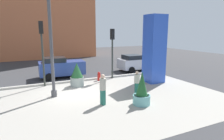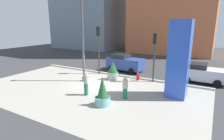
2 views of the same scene
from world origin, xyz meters
TOP-DOWN VIEW (x-y plane):
  - ground_plane at (0.00, 4.00)m, footprint 60.00×60.00m
  - plaza_pavement at (0.00, -2.00)m, footprint 18.00×10.00m
  - curb_strip at (0.00, 3.12)m, footprint 18.00×0.24m
  - lamp_post at (-1.49, 0.05)m, footprint 0.44×0.44m
  - art_pillar_blue at (6.54, 0.36)m, footprint 1.38×1.38m
  - potted_plant_by_pillar at (0.52, 1.79)m, footprint 1.02×1.02m
  - potted_plant_near_left at (2.77, -3.54)m, footprint 0.99×0.99m
  - fire_hydrant at (2.66, 2.68)m, footprint 0.36×0.26m
  - traffic_light_corner at (4.03, 2.94)m, footprint 0.28×0.42m
  - traffic_light_far_side at (-1.72, 2.86)m, footprint 0.28×0.42m
  - car_intersection at (7.83, 4.99)m, footprint 3.85×2.14m
  - car_curb_east at (0.05, 5.27)m, footprint 4.03×2.21m
  - pedestrian_on_sidewalk at (3.54, -1.83)m, footprint 0.50×0.50m
  - pedestrian_crossing at (0.77, -2.62)m, footprint 0.43×0.43m

SIDE VIEW (x-z plane):
  - ground_plane at x=0.00m, z-range 0.00..0.00m
  - plaza_pavement at x=0.00m, z-range -0.01..0.01m
  - curb_strip at x=0.00m, z-range 0.00..0.16m
  - fire_hydrant at x=2.66m, z-range -0.01..0.74m
  - potted_plant_near_left at x=2.77m, z-range -0.19..1.75m
  - potted_plant_by_pillar at x=0.52m, z-range -0.05..1.74m
  - car_intersection at x=7.83m, z-range 0.01..1.69m
  - pedestrian_on_sidewalk at x=3.54m, z-range 0.08..1.67m
  - car_curb_east at x=0.05m, z-range 0.01..1.85m
  - pedestrian_crossing at x=0.77m, z-range 0.11..1.90m
  - art_pillar_blue at x=6.54m, z-range 0.00..5.39m
  - traffic_light_corner at x=4.03m, z-range 0.77..5.08m
  - traffic_light_far_side at x=-1.72m, z-range 0.83..5.67m
  - lamp_post at x=-1.49m, z-range -0.09..7.64m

